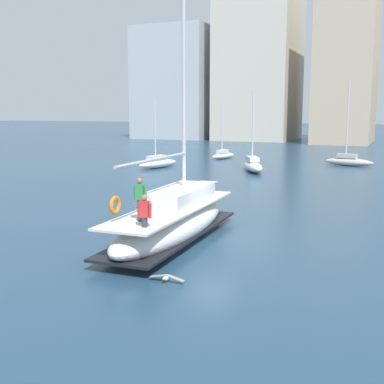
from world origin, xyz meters
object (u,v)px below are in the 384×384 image
at_px(main_sailboat, 174,220).
at_px(seagull, 167,277).
at_px(moored_cutter_left, 349,160).
at_px(moored_cutter_right, 223,155).
at_px(moored_sloop_near, 158,162).
at_px(moored_catamaran, 253,165).

relative_size(main_sailboat, seagull, 10.75).
relative_size(moored_cutter_left, moored_cutter_right, 1.34).
distance_m(moored_cutter_left, moored_cutter_right, 14.08).
bearing_deg(moored_sloop_near, main_sailboat, -61.38).
bearing_deg(moored_cutter_left, moored_sloop_near, -151.40).
distance_m(moored_sloop_near, moored_cutter_right, 11.34).
bearing_deg(moored_catamaran, seagull, -78.99).
bearing_deg(moored_catamaran, moored_cutter_left, 47.28).
bearing_deg(seagull, moored_cutter_right, 107.15).
distance_m(moored_catamaran, seagull, 29.73).
distance_m(moored_cutter_right, seagull, 41.07).
relative_size(moored_sloop_near, moored_catamaran, 0.91).
xyz_separation_m(moored_sloop_near, moored_cutter_left, (16.65, 9.08, 0.03)).
xyz_separation_m(moored_cutter_left, seagull, (-1.83, -37.31, -0.39)).
xyz_separation_m(moored_catamaran, seagull, (5.68, -29.18, -0.41)).
bearing_deg(main_sailboat, moored_cutter_left, 83.40).
height_order(moored_sloop_near, moored_catamaran, moored_catamaran).
bearing_deg(seagull, moored_catamaran, 101.01).
relative_size(moored_sloop_near, moored_cutter_left, 0.77).
bearing_deg(moored_catamaran, moored_cutter_right, 122.59).
relative_size(moored_catamaran, moored_cutter_left, 0.85).
height_order(main_sailboat, seagull, main_sailboat).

